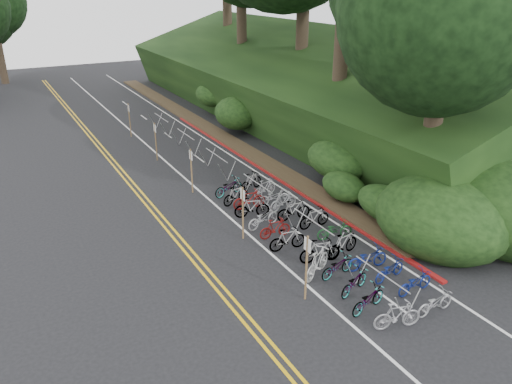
{
  "coord_description": "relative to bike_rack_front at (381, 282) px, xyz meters",
  "views": [
    {
      "loc": [
        -8.47,
        -12.68,
        10.79
      ],
      "look_at": [
        2.21,
        6.72,
        1.3
      ],
      "focal_mm": 35.0,
      "sensor_mm": 36.0,
      "label": 1
    }
  ],
  "objects": [
    {
      "name": "ground",
      "position": [
        -2.64,
        1.69,
        -0.89
      ],
      "size": [
        120.0,
        120.0,
        0.0
      ],
      "primitive_type": "plane",
      "color": "black",
      "rests_on": "ground"
    },
    {
      "name": "road_markings",
      "position": [
        -2.01,
        11.79,
        -0.89
      ],
      "size": [
        7.47,
        80.0,
        0.01
      ],
      "color": "gold",
      "rests_on": "ground"
    },
    {
      "name": "red_curb",
      "position": [
        3.06,
        13.69,
        -0.84
      ],
      "size": [
        0.25,
        28.0,
        0.1
      ],
      "primitive_type": "cube",
      "color": "maroon",
      "rests_on": "ground"
    },
    {
      "name": "embankment",
      "position": [
        10.32,
        20.73,
        1.68
      ],
      "size": [
        14.3,
        48.14,
        9.11
      ],
      "color": "black",
      "rests_on": "ground"
    },
    {
      "name": "bike_rack_front",
      "position": [
        0.0,
        0.0,
        0.0
      ],
      "size": [
        1.18,
        2.76,
        1.24
      ],
      "color": "#A4A5A6",
      "rests_on": "ground"
    },
    {
      "name": "bike_racks_rest",
      "position": [
        0.36,
        14.69,
        -0.04
      ],
      "size": [
        1.14,
        23.0,
        1.17
      ],
      "color": "#A4A5A6",
      "rests_on": "ground"
    },
    {
      "name": "signpost_near",
      "position": [
        -2.19,
        1.49,
        0.59
      ],
      "size": [
        0.08,
        0.4,
        2.6
      ],
      "color": "brown",
      "rests_on": "ground"
    },
    {
      "name": "signposts_rest",
      "position": [
        -2.04,
        15.69,
        0.54
      ],
      "size": [
        0.08,
        18.4,
        2.5
      ],
      "color": "brown",
      "rests_on": "ground"
    },
    {
      "name": "bike_front",
      "position": [
        -0.87,
        2.6,
        -0.32
      ],
      "size": [
        1.38,
        1.91,
        1.14
      ],
      "primitive_type": "imported",
      "rotation": [
        0.0,
        0.0,
        2.08
      ],
      "color": "beige",
      "rests_on": "ground"
    },
    {
      "name": "bike_valet",
      "position": [
        0.34,
        5.22,
        -0.41
      ],
      "size": [
        3.19,
        14.6,
        1.07
      ],
      "color": "#9E9EA3",
      "rests_on": "ground"
    }
  ]
}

